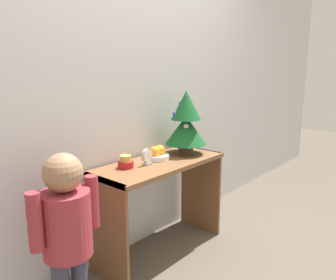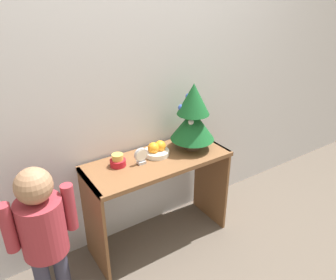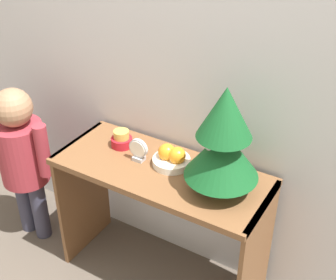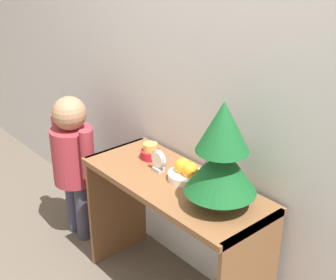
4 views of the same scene
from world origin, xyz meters
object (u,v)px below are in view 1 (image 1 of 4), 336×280
at_px(mini_tree, 186,122).
at_px(singing_bowl, 126,163).
at_px(child_figure, 66,223).
at_px(fruit_bowl, 157,154).
at_px(desk_clock, 147,157).

xyz_separation_m(mini_tree, singing_bowl, (-0.56, 0.06, -0.21)).
bearing_deg(child_figure, fruit_bowl, 9.76).
height_order(fruit_bowl, desk_clock, desk_clock).
height_order(desk_clock, child_figure, child_figure).
bearing_deg(fruit_bowl, desk_clock, -162.24).
distance_m(desk_clock, child_figure, 0.72).
xyz_separation_m(singing_bowl, desk_clock, (0.14, -0.06, 0.02)).
distance_m(mini_tree, singing_bowl, 0.60).
height_order(fruit_bowl, child_figure, child_figure).
relative_size(mini_tree, child_figure, 0.52).
xyz_separation_m(mini_tree, child_figure, (-1.11, -0.09, -0.38)).
bearing_deg(child_figure, mini_tree, 4.89).
relative_size(singing_bowl, child_figure, 0.11).
bearing_deg(desk_clock, singing_bowl, 156.34).
height_order(mini_tree, child_figure, mini_tree).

